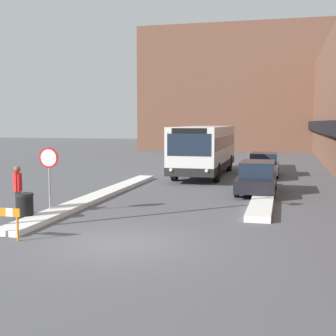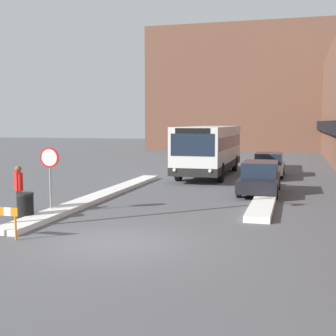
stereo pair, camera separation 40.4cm
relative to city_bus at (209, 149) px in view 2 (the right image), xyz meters
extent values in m
plane|color=#515156|center=(0.47, -17.24, -1.71)|extent=(160.00, 160.00, 0.00)
cube|color=black|center=(7.72, 6.76, 1.34)|extent=(0.50, 60.00, 0.90)
cube|color=brown|center=(0.47, 29.18, 5.69)|extent=(26.00, 8.00, 14.82)
cube|color=silver|center=(-3.13, -9.91, -1.62)|extent=(0.90, 14.87, 0.19)
cube|color=silver|center=(4.07, -8.45, -1.60)|extent=(0.90, 10.31, 0.23)
cube|color=silver|center=(0.00, 0.01, 0.08)|extent=(2.70, 10.15, 2.64)
cube|color=black|center=(0.00, 0.01, -1.01)|extent=(2.72, 10.17, 0.46)
cube|color=#192333|center=(0.00, 0.01, 0.45)|extent=(2.72, 9.34, 0.73)
cube|color=#192333|center=(0.00, -5.08, 0.48)|extent=(2.37, 0.03, 1.19)
cube|color=black|center=(0.00, -5.08, 1.22)|extent=(1.89, 0.03, 0.28)
sphere|color=#F2EAC6|center=(-0.97, -5.09, -0.89)|extent=(0.20, 0.20, 0.20)
sphere|color=#F2EAC6|center=(0.97, -5.09, -0.89)|extent=(0.20, 0.20, 0.20)
cylinder|color=black|center=(-1.23, -3.14, -1.15)|extent=(0.28, 1.13, 1.13)
cylinder|color=black|center=(1.23, -3.14, -1.15)|extent=(0.28, 1.13, 1.13)
cylinder|color=black|center=(-1.23, 3.15, -1.15)|extent=(0.28, 1.13, 1.13)
cylinder|color=black|center=(1.23, 3.15, -1.15)|extent=(0.28, 1.13, 1.13)
cube|color=black|center=(3.67, -6.84, -1.16)|extent=(1.77, 4.65, 0.58)
cube|color=#192333|center=(3.67, -6.73, -0.53)|extent=(1.56, 2.56, 0.69)
cylinder|color=black|center=(4.47, -8.29, -1.39)|extent=(0.20, 0.65, 0.65)
cylinder|color=black|center=(2.87, -8.29, -1.39)|extent=(0.20, 0.65, 0.65)
cylinder|color=black|center=(4.47, -5.40, -1.39)|extent=(0.20, 0.65, 0.65)
cylinder|color=black|center=(2.87, -5.40, -1.39)|extent=(0.20, 0.65, 0.65)
cube|color=#B7B7BC|center=(3.67, 0.65, -1.18)|extent=(1.84, 4.23, 0.54)
cube|color=#192333|center=(3.67, 0.76, -0.58)|extent=(1.62, 2.33, 0.66)
cylinder|color=black|center=(4.51, -0.66, -1.38)|extent=(0.20, 0.67, 0.67)
cylinder|color=black|center=(2.83, -0.66, -1.38)|extent=(0.20, 0.67, 0.67)
cylinder|color=black|center=(4.51, 1.96, -1.38)|extent=(0.20, 0.67, 0.67)
cylinder|color=black|center=(2.83, 1.96, -1.38)|extent=(0.20, 0.67, 0.67)
cylinder|color=gray|center=(-3.48, -13.81, -0.48)|extent=(0.07, 0.07, 2.47)
cylinder|color=red|center=(-3.48, -13.83, 0.37)|extent=(0.76, 0.03, 0.76)
cylinder|color=white|center=(-3.48, -13.84, 0.37)|extent=(0.62, 0.01, 0.62)
cylinder|color=#232328|center=(-4.64, -14.15, -1.27)|extent=(0.13, 0.13, 0.89)
cylinder|color=#232328|center=(-4.42, -14.37, -1.27)|extent=(0.13, 0.13, 0.89)
cube|color=red|center=(-4.53, -14.26, -0.49)|extent=(0.50, 0.50, 0.67)
sphere|color=brown|center=(-4.53, -14.26, -0.04)|extent=(0.24, 0.24, 0.24)
cylinder|color=red|center=(-4.69, -14.09, -0.52)|extent=(0.10, 0.10, 0.63)
cylinder|color=red|center=(-4.36, -14.43, -0.52)|extent=(0.10, 0.10, 0.63)
cylinder|color=black|center=(-3.73, -15.10, -1.29)|extent=(0.56, 0.56, 0.85)
cylinder|color=black|center=(-3.73, -15.10, -0.81)|extent=(0.59, 0.59, 0.10)
cylinder|color=orange|center=(-2.44, -17.67, -1.36)|extent=(0.06, 0.06, 0.70)
cube|color=orange|center=(-2.91, -17.67, -0.89)|extent=(0.22, 0.04, 0.24)
cube|color=white|center=(-2.69, -17.67, -0.89)|extent=(0.22, 0.04, 0.24)
cube|color=orange|center=(-2.47, -17.67, -0.89)|extent=(0.22, 0.04, 0.24)
camera|label=1|loc=(4.89, -29.35, 1.67)|focal=50.00mm
camera|label=2|loc=(5.28, -29.24, 1.67)|focal=50.00mm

